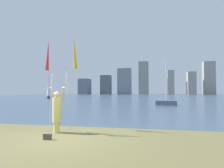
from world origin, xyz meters
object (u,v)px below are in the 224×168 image
object	(u,v)px
person	(57,110)
kite_flag_left	(48,57)
sailboat_2	(49,90)
sailboat_4	(166,102)
bag	(47,137)
kite_flag_right	(74,54)

from	to	relation	value
person	kite_flag_left	bearing A→B (deg)	176.56
sailboat_2	sailboat_4	bearing A→B (deg)	-35.55
sailboat_2	bag	bearing A→B (deg)	-61.08
bag	sailboat_2	bearing A→B (deg)	118.92
kite_flag_left	kite_flag_right	xyz separation A→B (m)	(0.80, 0.94, 0.31)
sailboat_2	sailboat_4	distance (m)	31.78
sailboat_2	kite_flag_left	bearing A→B (deg)	-61.11
kite_flag_left	person	bearing A→B (deg)	8.23
kite_flag_left	sailboat_4	size ratio (longest dim) A/B	0.73
kite_flag_right	person	bearing A→B (deg)	-114.17
kite_flag_left	sailboat_2	distance (m)	41.23
kite_flag_left	sailboat_2	world-z (taller)	sailboat_2
person	kite_flag_left	distance (m)	2.24
bag	sailboat_4	bearing A→B (deg)	74.36
kite_flag_left	kite_flag_right	size ratio (longest dim) A/B	0.90
kite_flag_right	sailboat_4	world-z (taller)	sailboat_4
kite_flag_left	sailboat_2	size ratio (longest dim) A/B	0.69
kite_flag_left	sailboat_4	xyz separation A→B (m)	(5.91, 17.63, -2.79)
sailboat_4	bag	bearing A→B (deg)	-105.64
kite_flag_left	kite_flag_right	world-z (taller)	kite_flag_right
sailboat_4	kite_flag_left	bearing A→B (deg)	-108.52
kite_flag_left	sailboat_2	xyz separation A→B (m)	(-19.91, 36.08, -1.14)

